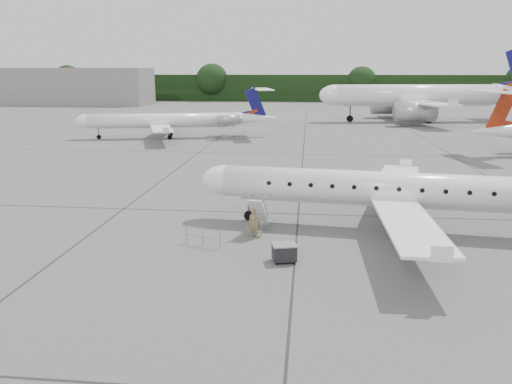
# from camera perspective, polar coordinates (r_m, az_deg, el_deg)

# --- Properties ---
(ground) EXTENTS (320.00, 320.00, 0.00)m
(ground) POSITION_cam_1_polar(r_m,az_deg,el_deg) (28.54, 16.96, -6.49)
(ground) COLOR slate
(ground) RESTS_ON ground
(treeline) EXTENTS (260.00, 4.00, 8.00)m
(treeline) POSITION_cam_1_polar(r_m,az_deg,el_deg) (156.49, 8.20, 11.66)
(treeline) COLOR black
(treeline) RESTS_ON ground
(terminal_building) EXTENTS (40.00, 14.00, 10.00)m
(terminal_building) POSITION_cam_1_polar(r_m,az_deg,el_deg) (150.83, -19.70, 11.31)
(terminal_building) COLOR gray
(terminal_building) RESTS_ON ground
(main_regional_jet) EXTENTS (30.07, 23.13, 7.19)m
(main_regional_jet) POSITION_cam_1_polar(r_m,az_deg,el_deg) (31.18, 16.30, 2.14)
(main_regional_jet) COLOR white
(main_regional_jet) RESTS_ON ground
(airstair) EXTENTS (1.10, 2.36, 2.25)m
(airstair) POSITION_cam_1_polar(r_m,az_deg,el_deg) (30.17, 0.27, -2.51)
(airstair) COLOR white
(airstair) RESTS_ON ground
(passenger) EXTENTS (0.69, 0.48, 1.80)m
(passenger) POSITION_cam_1_polar(r_m,az_deg,el_deg) (29.02, -0.26, -3.64)
(passenger) COLOR olive
(passenger) RESTS_ON ground
(safety_railing) EXTENTS (2.08, 0.86, 1.00)m
(safety_railing) POSITION_cam_1_polar(r_m,az_deg,el_deg) (28.10, -6.09, -5.18)
(safety_railing) COLOR #96989E
(safety_railing) RESTS_ON ground
(baggage_cart) EXTENTS (1.36, 1.20, 1.02)m
(baggage_cart) POSITION_cam_1_polar(r_m,az_deg,el_deg) (25.76, 3.24, -6.89)
(baggage_cart) COLOR black
(baggage_cart) RESTS_ON ground
(bg_narrowbody) EXTENTS (41.73, 32.67, 13.72)m
(bg_narrowbody) POSITION_cam_1_polar(r_m,az_deg,el_deg) (99.12, 17.78, 11.61)
(bg_narrowbody) COLOR white
(bg_narrowbody) RESTS_ON ground
(bg_regional_left) EXTENTS (30.45, 24.81, 7.03)m
(bg_regional_left) POSITION_cam_1_polar(r_m,az_deg,el_deg) (72.89, -10.66, 8.81)
(bg_regional_left) COLOR white
(bg_regional_left) RESTS_ON ground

